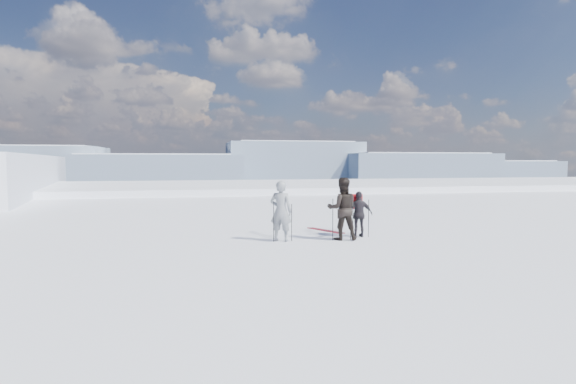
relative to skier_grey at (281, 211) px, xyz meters
name	(u,v)px	position (x,y,z in m)	size (l,w,h in m)	color
lake_basin	(244,260)	(1.59, 26.40, -7.47)	(820.00, 820.00, 71.62)	white
far_mountain_range	(229,170)	(31.19, 451.18, -8.16)	(770.00, 110.00, 53.00)	slate
skier_grey	(281,211)	(0.00, 0.00, 0.00)	(0.70, 0.46, 1.93)	gray
skier_dark	(342,209)	(1.99, -0.15, 0.04)	(0.98, 0.76, 2.02)	black
skier_pack	(359,214)	(2.72, 0.24, -0.20)	(0.90, 0.37, 1.54)	black
backpack	(357,184)	(2.74, 0.49, 0.82)	(0.33, 0.18, 0.50)	red
ski_poles	(330,220)	(1.60, -0.05, -0.33)	(3.29, 0.39, 1.35)	black
skis_loose	(325,230)	(1.98, 1.74, -0.95)	(1.02, 1.55, 0.03)	black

